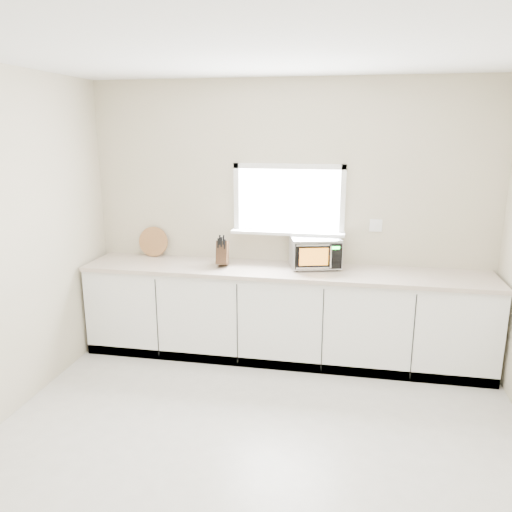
# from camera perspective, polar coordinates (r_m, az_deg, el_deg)

# --- Properties ---
(ground) EXTENTS (4.00, 4.00, 0.00)m
(ground) POSITION_cam_1_polar(r_m,az_deg,el_deg) (3.69, -0.74, -22.75)
(ground) COLOR beige
(ground) RESTS_ON ground
(back_wall) EXTENTS (4.00, 0.17, 2.70)m
(back_wall) POSITION_cam_1_polar(r_m,az_deg,el_deg) (4.99, 3.76, 4.35)
(back_wall) COLOR beige
(back_wall) RESTS_ON ground
(cabinets) EXTENTS (3.92, 0.60, 0.88)m
(cabinets) POSITION_cam_1_polar(r_m,az_deg,el_deg) (4.96, 3.16, -6.81)
(cabinets) COLOR white
(cabinets) RESTS_ON ground
(countertop) EXTENTS (3.92, 0.64, 0.04)m
(countertop) POSITION_cam_1_polar(r_m,az_deg,el_deg) (4.80, 3.22, -1.73)
(countertop) COLOR beige
(countertop) RESTS_ON cabinets
(microwave) EXTENTS (0.54, 0.47, 0.30)m
(microwave) POSITION_cam_1_polar(r_m,az_deg,el_deg) (4.85, 6.76, 0.49)
(microwave) COLOR black
(microwave) RESTS_ON countertop
(knife_block) EXTENTS (0.13, 0.23, 0.32)m
(knife_block) POSITION_cam_1_polar(r_m,az_deg,el_deg) (4.87, -3.86, 0.41)
(knife_block) COLOR #422917
(knife_block) RESTS_ON countertop
(cutting_board) EXTENTS (0.31, 0.07, 0.31)m
(cutting_board) POSITION_cam_1_polar(r_m,az_deg,el_deg) (5.35, -11.65, 1.62)
(cutting_board) COLOR #A86741
(cutting_board) RESTS_ON countertop
(coffee_grinder) EXTENTS (0.14, 0.14, 0.19)m
(coffee_grinder) POSITION_cam_1_polar(r_m,az_deg,el_deg) (4.94, 5.62, 0.04)
(coffee_grinder) COLOR #B4B6BB
(coffee_grinder) RESTS_ON countertop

